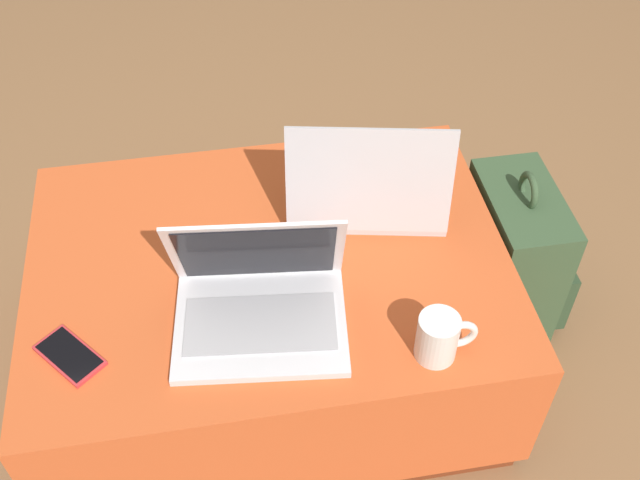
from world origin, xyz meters
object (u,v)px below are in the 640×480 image
at_px(laptop_far, 367,189).
at_px(backpack, 514,257).
at_px(laptop_near, 259,299).
at_px(coffee_mug, 440,337).
at_px(cell_phone, 70,355).

relative_size(laptop_far, backpack, 0.85).
relative_size(laptop_near, backpack, 0.78).
xyz_separation_m(laptop_near, coffee_mug, (0.31, -0.14, -0.00)).
distance_m(laptop_near, coffee_mug, 0.35).
height_order(laptop_far, cell_phone, laptop_far).
bearing_deg(backpack, cell_phone, 105.04).
bearing_deg(laptop_far, cell_phone, 37.14).
relative_size(backpack, coffee_mug, 3.92).
height_order(cell_phone, coffee_mug, coffee_mug).
height_order(laptop_far, coffee_mug, laptop_far).
bearing_deg(coffee_mug, laptop_far, 96.64).
bearing_deg(laptop_near, backpack, 26.11).
bearing_deg(laptop_far, backpack, -174.49).
xyz_separation_m(laptop_far, backpack, (0.37, -0.04, -0.25)).
distance_m(cell_phone, backpack, 1.06).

